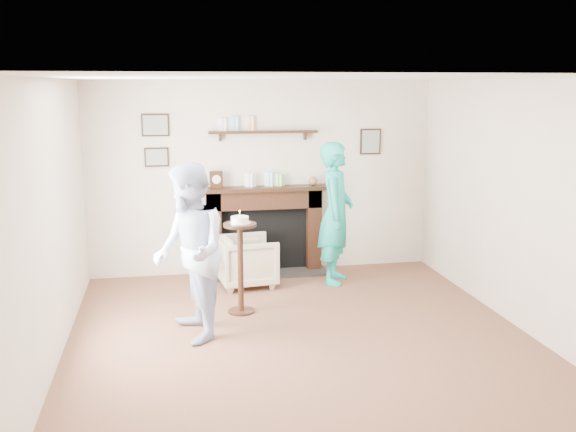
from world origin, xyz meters
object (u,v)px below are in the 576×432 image
(man, at_px, (192,338))
(woman, at_px, (335,281))
(pedestal_table, at_px, (240,250))
(armchair, at_px, (247,285))

(man, height_order, woman, woman)
(man, bearing_deg, woman, 119.28)
(man, xyz_separation_m, pedestal_table, (0.56, 0.64, 0.70))
(woman, xyz_separation_m, pedestal_table, (-1.29, -0.88, 0.70))
(armchair, bearing_deg, man, 148.47)
(woman, bearing_deg, man, 151.41)
(armchair, distance_m, man, 1.75)
(armchair, height_order, woman, woman)
(armchair, xyz_separation_m, man, (-0.75, -1.58, 0.00))
(armchair, distance_m, woman, 1.11)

